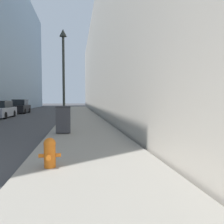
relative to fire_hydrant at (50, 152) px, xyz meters
The scene contains 7 objects.
sidewalk_right 16.79m from the fire_hydrant, 86.45° to the left, with size 3.51×60.00×0.14m.
building_right_stone 27.11m from the fire_hydrant, 70.24° to the left, with size 12.00×60.00×14.17m.
fire_hydrant is the anchor object (origin of this frame).
trash_bin 5.37m from the fire_hydrant, 90.09° to the left, with size 0.68×0.62×1.29m.
lamppost 10.49m from the fire_hydrant, 91.35° to the left, with size 0.48×0.48×6.29m.
parked_sedan_near 18.26m from the fire_hydrant, 111.36° to the left, with size 1.98×4.66×1.64m.
parked_sedan_far 25.19m from the fire_hydrant, 105.10° to the left, with size 1.82×4.25×1.78m.
Camera 1 is at (4.97, -3.99, 1.74)m, focal length 35.00 mm.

